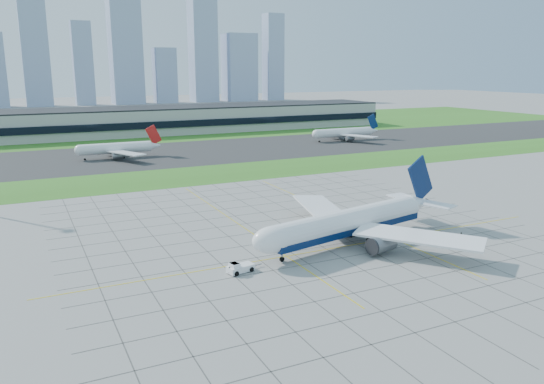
% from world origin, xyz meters
% --- Properties ---
extents(ground, '(1400.00, 1400.00, 0.00)m').
position_xyz_m(ground, '(0.00, 0.00, 0.00)').
color(ground, gray).
rests_on(ground, ground).
extents(grass_median, '(700.00, 35.00, 0.04)m').
position_xyz_m(grass_median, '(0.00, 90.00, 0.02)').
color(grass_median, '#30631C').
rests_on(grass_median, ground).
extents(asphalt_taxiway, '(700.00, 75.00, 0.04)m').
position_xyz_m(asphalt_taxiway, '(0.00, 145.00, 0.03)').
color(asphalt_taxiway, '#383838').
rests_on(asphalt_taxiway, ground).
extents(grass_far, '(700.00, 145.00, 0.04)m').
position_xyz_m(grass_far, '(0.00, 255.00, 0.02)').
color(grass_far, '#30631C').
rests_on(grass_far, ground).
extents(apron_markings, '(120.00, 130.00, 0.03)m').
position_xyz_m(apron_markings, '(0.43, 11.09, 0.02)').
color(apron_markings, '#474744').
rests_on(apron_markings, ground).
extents(terminal, '(260.00, 43.00, 15.80)m').
position_xyz_m(terminal, '(40.00, 229.87, 7.89)').
color(terminal, '#B7B7B2').
rests_on(terminal, ground).
extents(city_skyline, '(523.00, 32.40, 160.00)m').
position_xyz_m(city_skyline, '(-8.71, 520.00, 59.09)').
color(city_skyline, '#9AA9C9').
rests_on(city_skyline, ground).
extents(airliner, '(55.75, 55.92, 17.74)m').
position_xyz_m(airliner, '(6.85, -0.50, 4.85)').
color(airliner, white).
rests_on(airliner, ground).
extents(pushback_tug, '(7.86, 3.59, 2.16)m').
position_xyz_m(pushback_tug, '(-22.38, -6.10, 0.96)').
color(pushback_tug, white).
rests_on(pushback_tug, ground).
extents(crew_near, '(0.51, 0.67, 1.66)m').
position_xyz_m(crew_near, '(-24.54, -6.43, 0.83)').
color(crew_near, black).
rests_on(crew_near, ground).
extents(crew_far, '(0.92, 0.83, 1.55)m').
position_xyz_m(crew_far, '(32.15, -9.27, 0.77)').
color(crew_far, '#29261B').
rests_on(crew_far, ground).
extents(distant_jet_1, '(35.73, 42.66, 14.08)m').
position_xyz_m(distant_jet_1, '(-18.91, 142.95, 4.48)').
color(distant_jet_1, white).
rests_on(distant_jet_1, ground).
extents(distant_jet_2, '(40.43, 42.66, 14.08)m').
position_xyz_m(distant_jet_2, '(104.25, 148.49, 4.49)').
color(distant_jet_2, white).
rests_on(distant_jet_2, ground).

